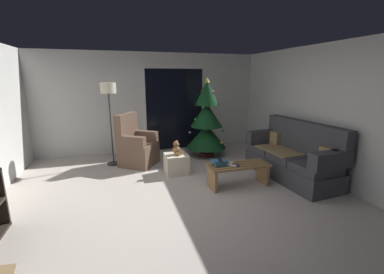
{
  "coord_description": "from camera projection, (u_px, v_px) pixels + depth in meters",
  "views": [
    {
      "loc": [
        -0.88,
        -3.54,
        1.91
      ],
      "look_at": [
        0.4,
        0.7,
        0.85
      ],
      "focal_mm": 23.77,
      "sensor_mm": 36.0,
      "label": 1
    }
  ],
  "objects": [
    {
      "name": "couch",
      "position": [
        293.0,
        157.0,
        4.87
      ],
      "size": [
        0.92,
        1.99,
        1.08
      ],
      "color": "#3D3D42",
      "rests_on": "ground"
    },
    {
      "name": "ottoman",
      "position": [
        176.0,
        164.0,
        5.1
      ],
      "size": [
        0.44,
        0.44,
        0.4
      ],
      "primitive_type": "cube",
      "color": "beige",
      "rests_on": "ground"
    },
    {
      "name": "christmas_tree",
      "position": [
        207.0,
        122.0,
        6.09
      ],
      "size": [
        0.96,
        0.96,
        1.89
      ],
      "color": "#4C1E19",
      "rests_on": "ground"
    },
    {
      "name": "armchair",
      "position": [
        136.0,
        147.0,
        5.57
      ],
      "size": [
        0.96,
        0.95,
        1.13
      ],
      "color": "brown",
      "rests_on": "ground"
    },
    {
      "name": "patio_door_frame",
      "position": [
        175.0,
        108.0,
        6.69
      ],
      "size": [
        1.6,
        0.02,
        2.2
      ],
      "primitive_type": "cube",
      "color": "silver",
      "rests_on": "ground"
    },
    {
      "name": "coffee_table",
      "position": [
        238.0,
        172.0,
        4.49
      ],
      "size": [
        1.1,
        0.4,
        0.4
      ],
      "color": "#9E7547",
      "rests_on": "ground"
    },
    {
      "name": "patio_door_glass",
      "position": [
        175.0,
        110.0,
        6.68
      ],
      "size": [
        1.5,
        0.02,
        2.1
      ],
      "primitive_type": "cube",
      "color": "black",
      "rests_on": "ground"
    },
    {
      "name": "remote_silver",
      "position": [
        232.0,
        166.0,
        4.35
      ],
      "size": [
        0.13,
        0.15,
        0.02
      ],
      "primitive_type": "cube",
      "rotation": [
        0.0,
        0.0,
        3.84
      ],
      "color": "#ADADB2",
      "rests_on": "coffee_table"
    },
    {
      "name": "wall_back",
      "position": [
        151.0,
        103.0,
        6.55
      ],
      "size": [
        5.72,
        0.12,
        2.5
      ],
      "primitive_type": "cube",
      "color": "silver",
      "rests_on": "ground"
    },
    {
      "name": "floor_lamp",
      "position": [
        109.0,
        96.0,
        5.34
      ],
      "size": [
        0.32,
        0.32,
        1.78
      ],
      "color": "#2D2D30",
      "rests_on": "ground"
    },
    {
      "name": "book_stack",
      "position": [
        220.0,
        163.0,
        4.4
      ],
      "size": [
        0.27,
        0.2,
        0.09
      ],
      "color": "#285684",
      "rests_on": "coffee_table"
    },
    {
      "name": "remote_white",
      "position": [
        231.0,
        163.0,
        4.49
      ],
      "size": [
        0.12,
        0.16,
        0.02
      ],
      "primitive_type": "cube",
      "rotation": [
        0.0,
        0.0,
        2.6
      ],
      "color": "silver",
      "rests_on": "coffee_table"
    },
    {
      "name": "wall_right",
      "position": [
        336.0,
        115.0,
        4.5
      ],
      "size": [
        0.12,
        6.0,
        2.5
      ],
      "primitive_type": "cube",
      "color": "silver",
      "rests_on": "ground"
    },
    {
      "name": "ground_plane",
      "position": [
        180.0,
        201.0,
        3.99
      ],
      "size": [
        7.0,
        7.0,
        0.0
      ],
      "primitive_type": "plane",
      "color": "#BCB2A8"
    },
    {
      "name": "teddy_bear_cream_by_tree",
      "position": [
        182.0,
        155.0,
        5.92
      ],
      "size": [
        0.21,
        0.21,
        0.29
      ],
      "color": "beige",
      "rests_on": "ground"
    },
    {
      "name": "remote_graphite",
      "position": [
        238.0,
        165.0,
        4.4
      ],
      "size": [
        0.08,
        0.16,
        0.02
      ],
      "primitive_type": "cube",
      "rotation": [
        0.0,
        0.0,
        6.06
      ],
      "color": "#333338",
      "rests_on": "coffee_table"
    },
    {
      "name": "teddy_bear_chestnut",
      "position": [
        177.0,
        149.0,
        5.02
      ],
      "size": [
        0.21,
        0.21,
        0.29
      ],
      "color": "brown",
      "rests_on": "ottoman"
    },
    {
      "name": "cell_phone",
      "position": [
        220.0,
        160.0,
        4.38
      ],
      "size": [
        0.11,
        0.16,
        0.01
      ],
      "primitive_type": "cube",
      "rotation": [
        0.0,
        0.0,
        -0.27
      ],
      "color": "black",
      "rests_on": "book_stack"
    }
  ]
}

